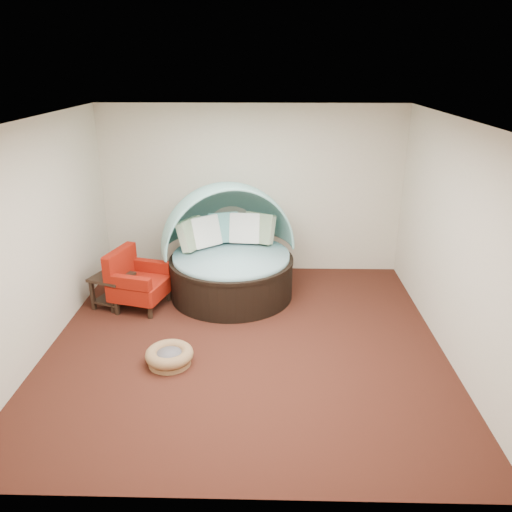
{
  "coord_description": "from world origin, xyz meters",
  "views": [
    {
      "loc": [
        0.28,
        -5.63,
        3.4
      ],
      "look_at": [
        0.12,
        0.6,
        0.97
      ],
      "focal_mm": 35.0,
      "sensor_mm": 36.0,
      "label": 1
    }
  ],
  "objects_px": {
    "canopy_daybed": "(229,244)",
    "pet_basket": "(169,356)",
    "side_table": "(113,287)",
    "red_armchair": "(136,281)"
  },
  "relations": [
    {
      "from": "side_table",
      "to": "pet_basket",
      "type": "bearing_deg",
      "value": -53.43
    },
    {
      "from": "canopy_daybed",
      "to": "red_armchair",
      "type": "bearing_deg",
      "value": -176.39
    },
    {
      "from": "canopy_daybed",
      "to": "pet_basket",
      "type": "distance_m",
      "value": 2.22
    },
    {
      "from": "canopy_daybed",
      "to": "pet_basket",
      "type": "bearing_deg",
      "value": -123.36
    },
    {
      "from": "pet_basket",
      "to": "red_armchair",
      "type": "height_order",
      "value": "red_armchair"
    },
    {
      "from": "pet_basket",
      "to": "red_armchair",
      "type": "distance_m",
      "value": 1.72
    },
    {
      "from": "canopy_daybed",
      "to": "pet_basket",
      "type": "height_order",
      "value": "canopy_daybed"
    },
    {
      "from": "canopy_daybed",
      "to": "pet_basket",
      "type": "xyz_separation_m",
      "value": [
        -0.58,
        -2.03,
        -0.7
      ]
    },
    {
      "from": "pet_basket",
      "to": "red_armchair",
      "type": "bearing_deg",
      "value": 116.41
    },
    {
      "from": "canopy_daybed",
      "to": "red_armchair",
      "type": "distance_m",
      "value": 1.49
    }
  ]
}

